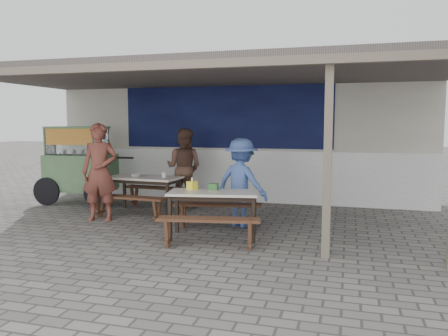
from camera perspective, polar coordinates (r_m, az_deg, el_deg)
name	(u,v)px	position (r m, az deg, el deg)	size (l,w,h in m)	color
ground	(188,230)	(7.60, -4.69, -8.08)	(60.00, 60.00, 0.00)	slate
back_wall	(239,128)	(10.80, 1.97, 5.29)	(9.00, 1.28, 3.50)	silver
warung_roof	(205,75)	(8.27, -2.50, 12.01)	(9.00, 4.21, 2.81)	#5B514E
table_left	(144,180)	(9.01, -10.35, -1.60)	(1.50, 0.81, 0.75)	white
bench_left_street	(128,202)	(8.52, -12.46, -4.34)	(1.57, 0.38, 0.45)	brown
bench_left_wall	(160,192)	(9.61, -8.42, -3.11)	(1.57, 0.38, 0.45)	brown
table_right	(213,196)	(6.96, -1.39, -3.74)	(1.51, 0.89, 0.75)	white
bench_right_street	(208,225)	(6.45, -2.04, -7.51)	(1.54, 0.55, 0.45)	brown
bench_right_wall	(218,210)	(7.60, -0.83, -5.45)	(1.54, 0.55, 0.45)	brown
vendor_cart	(79,162)	(10.47, -18.36, 0.78)	(2.18, 0.97, 1.76)	#628C5D
patron_street_side	(100,172)	(8.49, -15.92, -0.51)	(0.67, 0.44, 1.84)	brown
patron_wall_side	(184,168)	(9.65, -5.26, 0.06)	(0.83, 0.65, 1.71)	brown
patron_right_table	(241,182)	(7.75, 2.29, -1.89)	(1.01, 0.58, 1.57)	#4664AB
tissue_box	(192,185)	(7.18, -4.20, -2.27)	(0.13, 0.13, 0.13)	yellow
donation_box	(213,187)	(7.11, -1.41, -2.46)	(0.15, 0.10, 0.10)	#2F652D
condiment_jar	(164,175)	(8.85, -7.85, -0.88)	(0.09, 0.09, 0.10)	white
condiment_bowl	(135,175)	(9.05, -11.49, -0.94)	(0.21, 0.21, 0.05)	white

